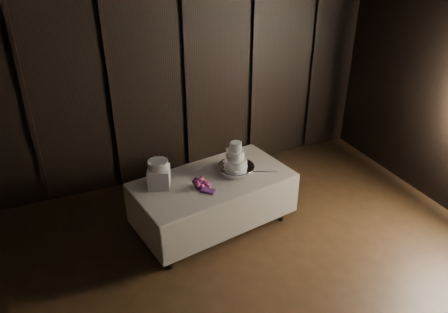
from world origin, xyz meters
TOP-DOWN VIEW (x-y plane):
  - room at (0.00, 0.00)m, footprint 6.08×7.08m
  - display_table at (-0.21, 1.95)m, footprint 2.14×1.37m
  - cake_stand at (0.12, 1.99)m, footprint 0.52×0.52m
  - wedding_cake at (0.10, 1.97)m, footprint 0.31×0.28m
  - bouquet at (-0.43, 1.81)m, footprint 0.46×0.47m
  - box_pedestal at (-0.87, 2.05)m, footprint 0.34×0.34m
  - small_cake at (-0.87, 2.05)m, footprint 0.25×0.25m
  - cake_knife at (0.41, 1.86)m, footprint 0.35×0.18m

SIDE VIEW (x-z plane):
  - display_table at x=-0.21m, z-range 0.04..0.80m
  - cake_knife at x=0.41m, z-range 0.76..0.77m
  - cake_stand at x=0.12m, z-range 0.76..0.85m
  - bouquet at x=-0.43m, z-range 0.73..0.91m
  - box_pedestal at x=-0.87m, z-range 0.76..1.01m
  - wedding_cake at x=0.10m, z-range 0.81..1.16m
  - small_cake at x=-0.87m, z-range 1.01..1.11m
  - room at x=0.00m, z-range -0.04..3.04m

